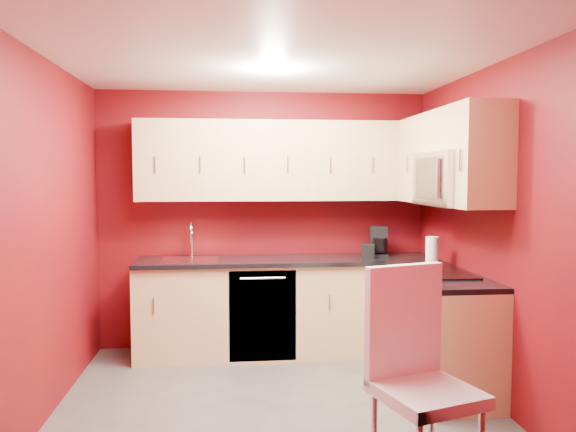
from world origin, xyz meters
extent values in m
plane|color=#504E4B|center=(0.00, 0.00, 0.00)|extent=(3.20, 3.20, 0.00)
plane|color=white|center=(0.00, 0.00, 2.50)|extent=(3.20, 3.20, 0.00)
plane|color=#690A0A|center=(0.00, 1.50, 1.25)|extent=(3.20, 0.00, 3.20)
plane|color=#690A0A|center=(0.00, -1.50, 1.25)|extent=(3.20, 0.00, 3.20)
plane|color=#690A0A|center=(-1.60, 0.00, 1.25)|extent=(0.00, 3.00, 3.00)
plane|color=#690A0A|center=(1.60, 0.00, 1.25)|extent=(0.00, 3.00, 3.00)
cube|color=tan|center=(0.20, 1.20, 0.43)|extent=(2.80, 0.60, 0.87)
cube|color=tan|center=(1.30, 0.25, 0.43)|extent=(0.60, 1.30, 0.87)
cube|color=black|center=(0.20, 1.19, 0.89)|extent=(2.80, 0.63, 0.04)
cube|color=black|center=(1.29, 0.23, 0.89)|extent=(0.63, 1.27, 0.04)
cube|color=tan|center=(0.20, 1.32, 1.83)|extent=(2.80, 0.35, 0.75)
cube|color=tan|center=(1.43, 0.86, 1.83)|extent=(0.35, 0.57, 0.75)
cube|color=tan|center=(1.43, -0.29, 1.83)|extent=(0.35, 0.22, 0.75)
cube|color=tan|center=(1.43, 0.20, 2.04)|extent=(0.35, 0.76, 0.33)
cube|color=silver|center=(1.40, 0.20, 1.66)|extent=(0.40, 0.76, 0.42)
cube|color=black|center=(1.21, 0.20, 1.66)|extent=(0.02, 0.62, 0.33)
cylinder|color=silver|center=(1.19, -0.03, 1.66)|extent=(0.02, 0.02, 0.29)
cube|color=black|center=(1.28, 0.20, 0.92)|extent=(0.50, 0.55, 0.01)
cube|color=silver|center=(-0.70, 1.18, 0.91)|extent=(0.52, 0.42, 0.02)
cylinder|color=silver|center=(-0.70, 1.38, 1.04)|extent=(0.02, 0.02, 0.26)
torus|color=silver|center=(-0.70, 1.31, 1.17)|extent=(0.02, 0.16, 0.16)
cylinder|color=silver|center=(-0.70, 1.24, 1.11)|extent=(0.02, 0.02, 0.12)
cube|color=black|center=(-0.05, 0.91, 0.43)|extent=(0.60, 0.02, 0.82)
cylinder|color=white|center=(0.00, 0.30, 2.48)|extent=(0.20, 0.20, 0.01)
camera|label=1|loc=(-0.33, -4.02, 1.67)|focal=35.00mm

